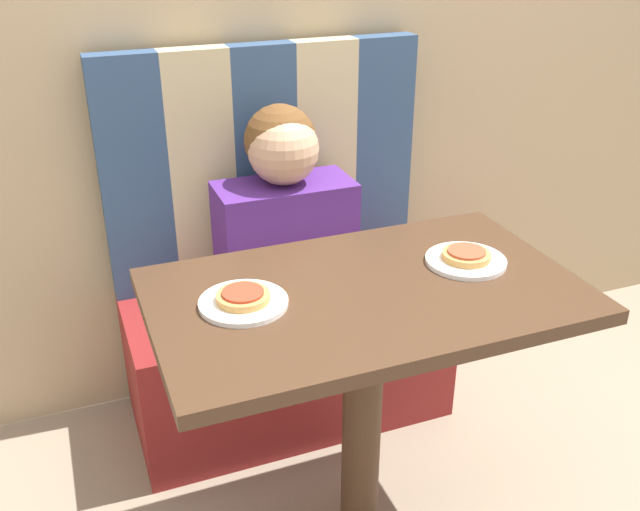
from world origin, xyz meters
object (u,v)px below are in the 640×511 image
object	(u,v)px
pizza_left	(243,296)
person	(284,207)
plate_left	(243,303)
pizza_right	(466,255)
plate_right	(466,261)

from	to	relation	value
pizza_left	person	bearing A→B (deg)	63.17
plate_left	pizza_left	world-z (taller)	pizza_left
pizza_left	pizza_right	distance (m)	0.57
person	pizza_right	xyz separation A→B (m)	(0.28, -0.56, 0.05)
plate_left	plate_right	bearing A→B (deg)	0.00
pizza_right	plate_right	bearing A→B (deg)	0.00
pizza_left	pizza_right	world-z (taller)	same
plate_right	pizza_right	world-z (taller)	pizza_right
plate_left	pizza_left	size ratio (longest dim) A/B	1.66
person	plate_left	distance (m)	0.63
pizza_left	pizza_right	size ratio (longest dim) A/B	1.00
plate_left	plate_right	size ratio (longest dim) A/B	1.00
person	pizza_left	distance (m)	0.63
plate_left	pizza_left	xyz separation A→B (m)	(0.00, 0.00, 0.02)
person	plate_left	size ratio (longest dim) A/B	3.08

